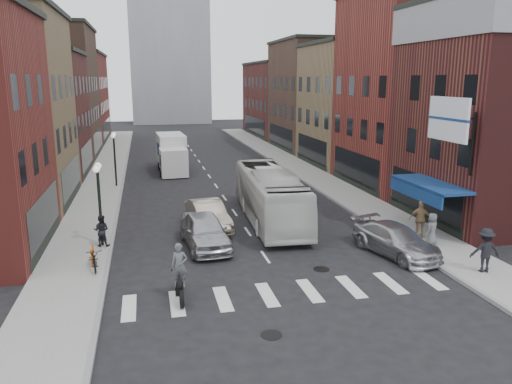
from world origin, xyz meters
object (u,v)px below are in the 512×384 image
sedan_left_far (208,215)px  ped_right_a (485,250)px  streetlamp_near (99,189)px  ped_right_c (432,229)px  motorcycle_rider (180,274)px  ped_right_b (421,219)px  bike_rack (93,256)px  sedan_left_near (205,231)px  transit_bus (270,195)px  streetlamp_far (114,149)px  billboard_sign (450,120)px  box_truck (172,154)px  parked_bicycle (94,258)px  ped_left_solo (101,230)px  curb_car (396,240)px

sedan_left_far → ped_right_a: (10.38, -9.05, 0.32)m
streetlamp_near → ped_right_c: 16.05m
motorcycle_rider → ped_right_b: 13.15m
bike_rack → sedan_left_near: 5.34m
transit_bus → sedan_left_near: transit_bus is taller
sedan_left_far → streetlamp_far: bearing=107.2°
billboard_sign → ped_right_a: bearing=-93.2°
billboard_sign → ped_right_b: billboard_sign is taller
billboard_sign → sedan_left_far: billboard_sign is taller
transit_bus → ped_right_c: 9.03m
bike_rack → sedan_left_near: (5.06, 1.70, 0.28)m
streetlamp_far → ped_right_b: streetlamp_far is taller
sedan_left_near → box_truck: bearing=86.5°
streetlamp_far → transit_bus: 14.50m
streetlamp_near → streetlamp_far: size_ratio=1.00×
parked_bicycle → ped_right_a: size_ratio=0.96×
motorcycle_rider → ped_left_solo: (-3.26, 6.56, -0.11)m
ped_right_c → ped_right_b: bearing=-125.0°
ped_left_solo → ped_right_b: ped_right_b is taller
streetlamp_far → motorcycle_rider: size_ratio=1.87×
transit_bus → sedan_left_far: size_ratio=2.33×
ped_right_a → transit_bus: bearing=-43.6°
streetlamp_far → ped_left_solo: streetlamp_far is taller
billboard_sign → motorcycle_rider: bearing=-165.8°
ped_right_a → curb_car: bearing=-39.8°
billboard_sign → box_truck: size_ratio=0.50×
ped_right_c → streetlamp_near: bearing=-43.6°
sedan_left_near → streetlamp_near: bearing=163.9°
streetlamp_far → ped_right_c: size_ratio=2.60×
curb_car → bike_rack: bearing=161.0°
streetlamp_far → sedan_left_near: size_ratio=0.85×
motorcycle_rider → sedan_left_near: bearing=82.3°
streetlamp_far → sedan_left_near: streetlamp_far is taller
curb_car → ped_right_a: size_ratio=2.58×
ped_right_a → ped_right_c: size_ratio=1.18×
parked_bicycle → ped_right_c: (15.65, -0.31, 0.32)m
streetlamp_near → motorcycle_rider: streetlamp_near is taller
ped_left_solo → ped_right_c: bearing=-178.6°
streetlamp_near → transit_bus: size_ratio=0.38×
billboard_sign → streetlamp_near: 16.68m
sedan_left_near → ped_right_b: (10.77, -1.29, 0.27)m
streetlamp_near → sedan_left_far: (5.40, 2.00, -2.15)m
sedan_left_far → ped_right_a: size_ratio=2.48×
motorcycle_rider → parked_bicycle: 4.90m
motorcycle_rider → curb_car: 10.49m
streetlamp_far → box_truck: size_ratio=0.55×
ped_left_solo → ped_right_b: 15.78m
parked_bicycle → ped_left_solo: ped_left_solo is taller
box_truck → ped_right_a: (11.29, -26.87, -0.50)m
streetlamp_far → transit_bus: streetlamp_far is taller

